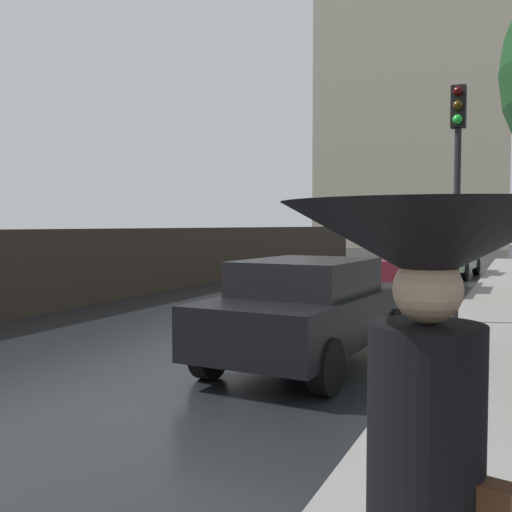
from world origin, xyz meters
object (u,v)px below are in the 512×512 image
Objects in this scene: car_black_near_kerb at (308,309)px; traffic_light at (458,159)px; car_green_mid_road at (450,256)px; car_maroon_far_ahead at (419,266)px; pedestrian_with_umbrella_near at (428,325)px.

car_black_near_kerb is 4.65m from traffic_light.
car_green_mid_road is (0.27, 15.29, -0.00)m from car_black_near_kerb.
car_maroon_far_ahead is at bearing 104.92° from traffic_light.
car_green_mid_road is 21.14m from pedestrian_with_umbrella_near.
car_maroon_far_ahead reaches higher than car_green_mid_road.
pedestrian_with_umbrella_near reaches higher than car_maroon_far_ahead.
car_maroon_far_ahead is 15.29m from pedestrian_with_umbrella_near.
car_maroon_far_ahead is at bearing -87.51° from car_green_mid_road.
pedestrian_with_umbrella_near is at bearing -81.41° from car_maroon_far_ahead.
car_green_mid_road is 11.91m from traffic_light.
car_black_near_kerb is at bearing -113.20° from traffic_light.
car_black_near_kerb is 0.96× the size of car_green_mid_road.
car_black_near_kerb is 6.26m from pedestrian_with_umbrella_near.
traffic_light reaches higher than car_maroon_far_ahead.
traffic_light reaches higher than pedestrian_with_umbrella_near.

